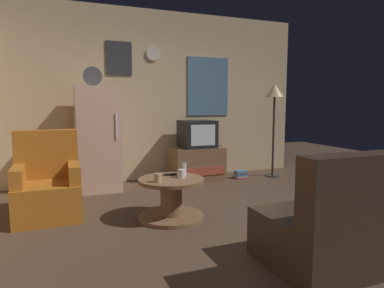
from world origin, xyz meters
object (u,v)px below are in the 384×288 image
(standing_lamp, at_px, (274,98))
(coffee_table, at_px, (171,198))
(tv_stand, at_px, (197,164))
(couch, at_px, (369,222))
(fridge, at_px, (98,139))
(crt_tv, at_px, (197,134))
(remote_control, at_px, (170,174))
(book_stack, at_px, (240,175))
(armchair, at_px, (48,187))
(wine_glass, at_px, (184,170))
(mug_ceramic_tan, at_px, (158,178))
(mug_ceramic_white, at_px, (181,173))

(standing_lamp, distance_m, coffee_table, 2.95)
(tv_stand, relative_size, couch, 0.49)
(fridge, xyz_separation_m, crt_tv, (1.58, 0.06, 0.01))
(fridge, bearing_deg, remote_control, -65.70)
(coffee_table, xyz_separation_m, remote_control, (0.04, 0.16, 0.23))
(remote_control, bearing_deg, couch, -52.99)
(tv_stand, xyz_separation_m, book_stack, (0.74, -0.14, -0.21))
(remote_control, bearing_deg, crt_tv, 60.61)
(remote_control, height_order, armchair, armchair)
(wine_glass, bearing_deg, mug_ceramic_tan, -153.98)
(standing_lamp, height_order, wine_glass, standing_lamp)
(coffee_table, xyz_separation_m, couch, (1.18, -1.53, 0.09))
(standing_lamp, height_order, couch, standing_lamp)
(tv_stand, height_order, mug_ceramic_tan, tv_stand)
(wine_glass, bearing_deg, couch, -57.63)
(book_stack, bearing_deg, standing_lamp, -6.33)
(wine_glass, relative_size, mug_ceramic_tan, 1.67)
(fridge, height_order, crt_tv, fridge)
(crt_tv, relative_size, armchair, 0.56)
(standing_lamp, relative_size, mug_ceramic_tan, 17.67)
(tv_stand, xyz_separation_m, coffee_table, (-0.98, -1.64, -0.05))
(armchair, bearing_deg, crt_tv, 25.92)
(tv_stand, distance_m, armchair, 2.49)
(wine_glass, height_order, book_stack, wine_glass)
(crt_tv, height_order, wine_glass, crt_tv)
(remote_control, relative_size, couch, 0.09)
(wine_glass, xyz_separation_m, remote_control, (-0.13, 0.09, -0.06))
(remote_control, bearing_deg, mug_ceramic_tan, -127.02)
(mug_ceramic_white, xyz_separation_m, couch, (1.06, -1.54, -0.18))
(coffee_table, distance_m, remote_control, 0.29)
(fridge, xyz_separation_m, standing_lamp, (2.92, -0.15, 0.60))
(mug_ceramic_tan, relative_size, remote_control, 0.60)
(mug_ceramic_white, distance_m, book_stack, 2.23)
(standing_lamp, height_order, armchair, standing_lamp)
(fridge, relative_size, armchair, 1.84)
(wine_glass, height_order, mug_ceramic_tan, wine_glass)
(wine_glass, height_order, remote_control, wine_glass)
(standing_lamp, xyz_separation_m, book_stack, (-0.60, 0.07, -1.30))
(standing_lamp, height_order, remote_control, standing_lamp)
(book_stack, bearing_deg, tv_stand, 169.18)
(mug_ceramic_white, bearing_deg, tv_stand, 62.43)
(armchair, distance_m, couch, 3.21)
(mug_ceramic_tan, bearing_deg, standing_lamp, 31.75)
(armchair, bearing_deg, coffee_table, -23.56)
(book_stack, bearing_deg, wine_glass, -137.05)
(mug_ceramic_tan, height_order, remote_control, mug_ceramic_tan)
(wine_glass, relative_size, couch, 0.09)
(mug_ceramic_white, bearing_deg, book_stack, 43.07)
(armchair, distance_m, book_stack, 3.15)
(wine_glass, bearing_deg, remote_control, 144.43)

